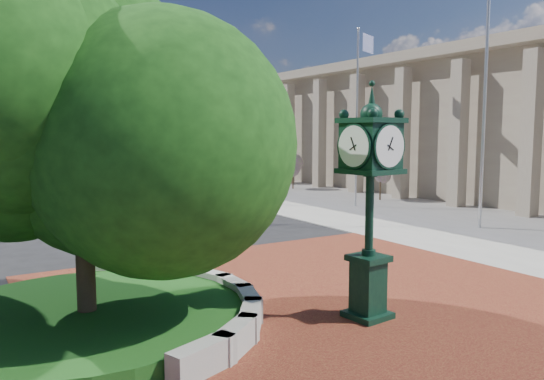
{
  "coord_description": "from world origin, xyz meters",
  "views": [
    {
      "loc": [
        -7.18,
        -10.41,
        3.81
      ],
      "look_at": [
        0.15,
        1.5,
        2.33
      ],
      "focal_mm": 35.0,
      "sensor_mm": 36.0,
      "label": 1
    }
  ],
  "objects": [
    {
      "name": "plaza",
      "position": [
        0.0,
        -1.0,
        0.02
      ],
      "size": [
        12.0,
        12.0,
        0.04
      ],
      "primitive_type": "cube",
      "color": "maroon",
      "rests_on": "ground"
    },
    {
      "name": "overpass",
      "position": [
        -0.22,
        70.0,
        6.54
      ],
      "size": [
        90.0,
        12.0,
        7.5
      ],
      "color": "#9E9B93",
      "rests_on": "ground"
    },
    {
      "name": "grass_bed",
      "position": [
        -5.0,
        0.0,
        0.2
      ],
      "size": [
        6.1,
        6.1,
        0.4
      ],
      "primitive_type": "cylinder",
      "color": "#124114",
      "rests_on": "ground"
    },
    {
      "name": "shrub_mid",
      "position": [
        13.24,
        19.99,
        1.59
      ],
      "size": [
        1.2,
        1.2,
        2.2
      ],
      "color": "#38281C",
      "rests_on": "ground"
    },
    {
      "name": "shrub_far",
      "position": [
        13.95,
        24.61,
        1.59
      ],
      "size": [
        1.2,
        1.2,
        2.2
      ],
      "color": "#38281C",
      "rests_on": "ground"
    },
    {
      "name": "ground",
      "position": [
        0.0,
        0.0,
        0.0
      ],
      "size": [
        200.0,
        200.0,
        0.0
      ],
      "primitive_type": "plane",
      "color": "black",
      "rests_on": "ground"
    },
    {
      "name": "street_lamp_near",
      "position": [
        2.19,
        25.24,
        5.21
      ],
      "size": [
        1.87,
        0.98,
        8.89
      ],
      "color": "slate",
      "rests_on": "ground"
    },
    {
      "name": "post_clock",
      "position": [
        0.06,
        -2.41,
        2.63
      ],
      "size": [
        1.08,
        1.08,
        4.78
      ],
      "color": "black",
      "rests_on": "ground"
    },
    {
      "name": "sidewalk",
      "position": [
        16.0,
        10.0,
        0.02
      ],
      "size": [
        20.0,
        50.0,
        0.04
      ],
      "primitive_type": "cube",
      "color": "#9E9B93",
      "rests_on": "ground"
    },
    {
      "name": "parked_car",
      "position": [
        -0.26,
        35.93,
        0.68
      ],
      "size": [
        2.84,
        4.3,
        1.36
      ],
      "primitive_type": "imported",
      "rotation": [
        0.0,
        0.0,
        -0.34
      ],
      "color": "#59160C",
      "rests_on": "ground"
    },
    {
      "name": "tree_street",
      "position": [
        -4.0,
        18.0,
        3.24
      ],
      "size": [
        4.4,
        4.4,
        5.45
      ],
      "color": "#38281C",
      "rests_on": "ground"
    },
    {
      "name": "tree_planter",
      "position": [
        -5.0,
        0.0,
        3.72
      ],
      "size": [
        5.2,
        5.2,
        6.33
      ],
      "color": "#38281C",
      "rests_on": "ground"
    },
    {
      "name": "planter_wall",
      "position": [
        -2.71,
        -0.0,
        0.27
      ],
      "size": [
        2.96,
        6.77,
        0.54
      ],
      "color": "#9E9B93",
      "rests_on": "ground"
    },
    {
      "name": "flagpole_b",
      "position": [
        11.08,
        10.85,
        4.73
      ],
      "size": [
        1.38,
        0.58,
        9.23
      ],
      "color": "silver",
      "rests_on": "ground"
    },
    {
      "name": "shrub_near",
      "position": [
        13.98,
        12.09,
        1.59
      ],
      "size": [
        1.2,
        1.2,
        2.2
      ],
      "color": "#38281C",
      "rests_on": "ground"
    },
    {
      "name": "flagpole_a",
      "position": [
        11.08,
        3.21,
        5.57
      ],
      "size": [
        1.67,
        0.47,
        10.87
      ],
      "color": "silver",
      "rests_on": "ground"
    },
    {
      "name": "civic_building",
      "position": [
        23.6,
        12.0,
        4.33
      ],
      "size": [
        17.35,
        44.0,
        8.6
      ],
      "color": "gray",
      "rests_on": "ground"
    },
    {
      "name": "street_lamp_far",
      "position": [
        0.03,
        40.18,
        4.93
      ],
      "size": [
        1.78,
        0.9,
        8.41
      ],
      "color": "slate",
      "rests_on": "ground"
    }
  ]
}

